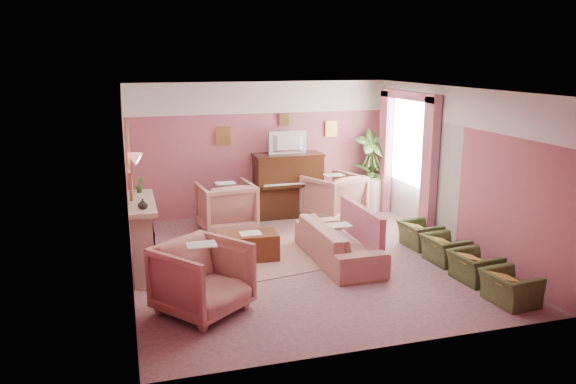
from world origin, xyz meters
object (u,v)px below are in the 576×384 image
object	(u,v)px
coffee_table	(248,247)
floral_armchair_front	(203,275)
television	(289,141)
piano	(288,186)
sofa	(339,236)
olive_chair_a	(510,283)
olive_chair_b	(475,262)
floral_armchair_left	(226,204)
olive_chair_c	(445,245)
floral_armchair_right	(334,195)
olive_chair_d	(420,231)
side_table	(371,194)

from	to	relation	value
coffee_table	floral_armchair_front	bearing A→B (deg)	-118.93
coffee_table	television	bearing A→B (deg)	59.14
piano	television	bearing A→B (deg)	-90.00
piano	sofa	bearing A→B (deg)	-89.33
coffee_table	floral_armchair_front	size ratio (longest dim) A/B	0.95
olive_chair_a	olive_chair_b	world-z (taller)	same
sofa	floral_armchair_left	xyz separation A→B (m)	(-1.48, 2.18, 0.10)
television	olive_chair_a	world-z (taller)	television
olive_chair_b	olive_chair_c	distance (m)	0.82
sofa	floral_armchair_right	bearing A→B (deg)	71.06
floral_armchair_right	olive_chair_b	size ratio (longest dim) A/B	1.54
television	olive_chair_b	distance (m)	4.70
television	sofa	distance (m)	3.04
television	coffee_table	world-z (taller)	television
coffee_table	floral_armchair_right	distance (m)	2.90
floral_armchair_front	piano	bearing A→B (deg)	60.26
olive_chair_d	television	bearing A→B (deg)	123.19
floral_armchair_front	olive_chair_a	distance (m)	4.16
olive_chair_b	side_table	world-z (taller)	side_table
olive_chair_a	olive_chair_c	bearing A→B (deg)	90.00
floral_armchair_right	side_table	size ratio (longest dim) A/B	1.51
olive_chair_c	olive_chair_d	xyz separation A→B (m)	(0.00, 0.82, 0.00)
television	sofa	size ratio (longest dim) A/B	0.37
television	sofa	xyz separation A→B (m)	(0.03, -2.80, -1.17)
sofa	olive_chair_b	distance (m)	2.16
side_table	olive_chair_d	bearing A→B (deg)	-94.85
floral_armchair_right	olive_chair_d	distance (m)	2.24
olive_chair_c	television	bearing A→B (deg)	116.35
coffee_table	floral_armchair_left	bearing A→B (deg)	91.62
olive_chair_c	floral_armchair_left	bearing A→B (deg)	138.55
floral_armchair_right	olive_chair_c	xyz separation A→B (m)	(0.85, -2.88, -0.23)
television	floral_armchair_right	xyz separation A→B (m)	(0.82, -0.50, -1.07)
floral_armchair_right	floral_armchair_front	xyz separation A→B (m)	(-3.20, -3.62, 0.00)
floral_armchair_right	olive_chair_d	size ratio (longest dim) A/B	1.54
floral_armchair_left	television	bearing A→B (deg)	23.25
floral_armchair_left	olive_chair_a	xyz separation A→B (m)	(3.12, -4.39, -0.23)
sofa	television	bearing A→B (deg)	90.69
piano	olive_chair_c	distance (m)	3.83
floral_armchair_front	side_table	size ratio (longest dim) A/B	1.51
floral_armchair_right	side_table	bearing A→B (deg)	25.55
television	side_table	bearing A→B (deg)	0.30
floral_armchair_left	side_table	size ratio (longest dim) A/B	1.51
olive_chair_c	side_table	world-z (taller)	side_table
olive_chair_d	olive_chair_b	bearing A→B (deg)	-90.00
sofa	olive_chair_c	world-z (taller)	sofa
piano	floral_armchair_front	xyz separation A→B (m)	(-2.38, -4.17, -0.12)
olive_chair_a	television	bearing A→B (deg)	108.44
sofa	floral_armchair_front	bearing A→B (deg)	-151.41
olive_chair_a	side_table	bearing A→B (deg)	87.52
piano	olive_chair_c	bearing A→B (deg)	-63.98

